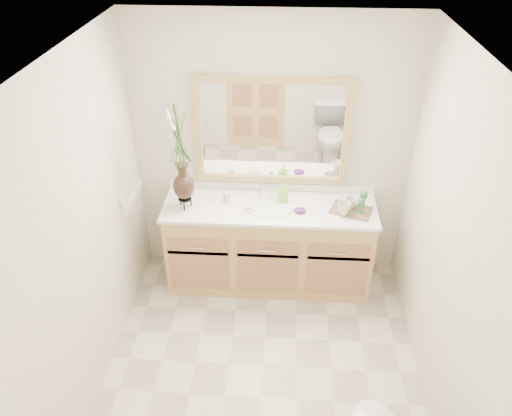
# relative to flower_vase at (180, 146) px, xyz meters

# --- Properties ---
(floor) EXTENTS (2.60, 2.60, 0.00)m
(floor) POSITION_rel_flower_vase_xyz_m (0.72, -0.96, -1.41)
(floor) COLOR beige
(floor) RESTS_ON ground
(ceiling) EXTENTS (2.40, 2.60, 0.02)m
(ceiling) POSITION_rel_flower_vase_xyz_m (0.72, -0.96, 0.99)
(ceiling) COLOR white
(ceiling) RESTS_ON wall_back
(wall_back) EXTENTS (2.40, 0.02, 2.40)m
(wall_back) POSITION_rel_flower_vase_xyz_m (0.72, 0.34, -0.21)
(wall_back) COLOR beige
(wall_back) RESTS_ON floor
(wall_left) EXTENTS (0.02, 2.60, 2.40)m
(wall_left) POSITION_rel_flower_vase_xyz_m (-0.48, -0.96, -0.21)
(wall_left) COLOR beige
(wall_left) RESTS_ON floor
(wall_right) EXTENTS (0.02, 2.60, 2.40)m
(wall_right) POSITION_rel_flower_vase_xyz_m (1.92, -0.96, -0.21)
(wall_right) COLOR beige
(wall_right) RESTS_ON floor
(vanity) EXTENTS (1.80, 0.55, 0.80)m
(vanity) POSITION_rel_flower_vase_xyz_m (0.72, 0.05, -1.01)
(vanity) COLOR tan
(vanity) RESTS_ON floor
(counter) EXTENTS (1.84, 0.57, 0.03)m
(counter) POSITION_rel_flower_vase_xyz_m (0.72, 0.05, -0.59)
(counter) COLOR white
(counter) RESTS_ON vanity
(sink) EXTENTS (0.38, 0.34, 0.23)m
(sink) POSITION_rel_flower_vase_xyz_m (0.72, 0.03, -0.63)
(sink) COLOR white
(sink) RESTS_ON counter
(mirror) EXTENTS (1.32, 0.04, 0.97)m
(mirror) POSITION_rel_flower_vase_xyz_m (0.72, 0.31, -0.00)
(mirror) COLOR white
(mirror) RESTS_ON wall_back
(switch_plate) EXTENTS (0.02, 0.12, 0.12)m
(switch_plate) POSITION_rel_flower_vase_xyz_m (-0.46, -0.20, -0.43)
(switch_plate) COLOR white
(switch_plate) RESTS_ON wall_left
(flower_vase) EXTENTS (0.21, 0.21, 0.85)m
(flower_vase) POSITION_rel_flower_vase_xyz_m (0.00, 0.00, 0.00)
(flower_vase) COLOR black
(flower_vase) RESTS_ON counter
(tumbler) EXTENTS (0.07, 0.07, 0.09)m
(tumbler) POSITION_rel_flower_vase_xyz_m (0.35, 0.11, -0.54)
(tumbler) COLOR beige
(tumbler) RESTS_ON counter
(soap_dish) EXTENTS (0.10, 0.10, 0.03)m
(soap_dish) POSITION_rel_flower_vase_xyz_m (0.55, -0.01, -0.57)
(soap_dish) COLOR beige
(soap_dish) RESTS_ON counter
(soap_bottle) EXTENTS (0.08, 0.09, 0.15)m
(soap_bottle) POSITION_rel_flower_vase_xyz_m (0.83, 0.15, -0.50)
(soap_bottle) COLOR #7AEB37
(soap_bottle) RESTS_ON counter
(purple_dish) EXTENTS (0.11, 0.09, 0.04)m
(purple_dish) POSITION_rel_flower_vase_xyz_m (0.98, -0.02, -0.56)
(purple_dish) COLOR #522369
(purple_dish) RESTS_ON counter
(tray) EXTENTS (0.38, 0.32, 0.02)m
(tray) POSITION_rel_flower_vase_xyz_m (1.41, 0.02, -0.57)
(tray) COLOR brown
(tray) RESTS_ON counter
(mug_left) EXTENTS (0.13, 0.13, 0.11)m
(mug_left) POSITION_rel_flower_vase_xyz_m (1.34, -0.04, -0.51)
(mug_left) COLOR beige
(mug_left) RESTS_ON tray
(mug_right) EXTENTS (0.11, 0.10, 0.10)m
(mug_right) POSITION_rel_flower_vase_xyz_m (1.41, 0.05, -0.51)
(mug_right) COLOR beige
(mug_right) RESTS_ON tray
(goblet_front) EXTENTS (0.06, 0.06, 0.14)m
(goblet_front) POSITION_rel_flower_vase_xyz_m (1.49, -0.02, -0.47)
(goblet_front) COLOR #28793F
(goblet_front) RESTS_ON tray
(goblet_back) EXTENTS (0.07, 0.07, 0.15)m
(goblet_back) POSITION_rel_flower_vase_xyz_m (1.52, 0.08, -0.46)
(goblet_back) COLOR #28793F
(goblet_back) RESTS_ON tray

